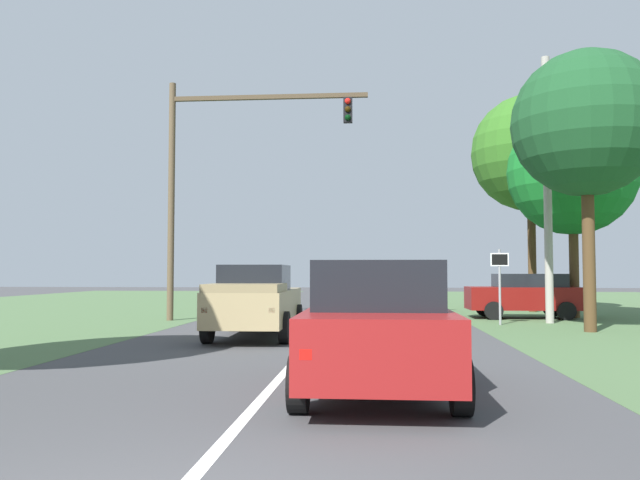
# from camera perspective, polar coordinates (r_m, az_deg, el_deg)

# --- Properties ---
(ground_plane) EXTENTS (120.00, 120.00, 0.00)m
(ground_plane) POSITION_cam_1_polar(r_m,az_deg,el_deg) (14.21, -1.60, -10.00)
(ground_plane) COLOR #424244
(red_suv_near) EXTENTS (2.25, 4.78, 1.92)m
(red_suv_near) POSITION_cam_1_polar(r_m,az_deg,el_deg) (9.60, 5.15, -7.39)
(red_suv_near) COLOR maroon
(red_suv_near) RESTS_ON ground_plane
(pickup_truck_lead) EXTENTS (2.23, 5.51, 1.95)m
(pickup_truck_lead) POSITION_cam_1_polar(r_m,az_deg,el_deg) (17.47, -5.73, -5.39)
(pickup_truck_lead) COLOR tan
(pickup_truck_lead) RESTS_ON ground_plane
(traffic_light) EXTENTS (7.36, 0.40, 8.78)m
(traffic_light) POSITION_cam_1_polar(r_m,az_deg,el_deg) (23.91, -9.06, 6.67)
(traffic_light) COLOR brown
(traffic_light) RESTS_ON ground_plane
(keep_moving_sign) EXTENTS (0.60, 0.09, 2.53)m
(keep_moving_sign) POSITION_cam_1_polar(r_m,az_deg,el_deg) (22.23, 15.72, -3.14)
(keep_moving_sign) COLOR gray
(keep_moving_sign) RESTS_ON ground_plane
(oak_tree_right) EXTENTS (4.96, 4.96, 8.17)m
(oak_tree_right) POSITION_cam_1_polar(r_m,az_deg,el_deg) (26.94, 21.56, 5.67)
(oak_tree_right) COLOR #4C351E
(oak_tree_right) RESTS_ON ground_plane
(crossing_suv_far) EXTENTS (4.24, 2.10, 1.70)m
(crossing_suv_far) POSITION_cam_1_polar(r_m,az_deg,el_deg) (25.75, 17.79, -4.66)
(crossing_suv_far) COLOR maroon
(crossing_suv_far) RESTS_ON ground_plane
(utility_pole_right) EXTENTS (0.28, 0.28, 9.33)m
(utility_pole_right) POSITION_cam_1_polar(r_m,az_deg,el_deg) (23.69, 19.62, 4.33)
(utility_pole_right) COLOR #9E998E
(utility_pole_right) RESTS_ON ground_plane
(extra_tree_1) EXTENTS (5.25, 5.25, 9.76)m
(extra_tree_1) POSITION_cam_1_polar(r_m,az_deg,el_deg) (30.51, 18.24, 7.37)
(extra_tree_1) COLOR #4C351E
(extra_tree_1) RESTS_ON ground_plane
(extra_tree_2) EXTENTS (4.39, 4.39, 8.40)m
(extra_tree_2) POSITION_cam_1_polar(r_m,az_deg,el_deg) (20.99, 22.63, 9.51)
(extra_tree_2) COLOR #4C351E
(extra_tree_2) RESTS_ON ground_plane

